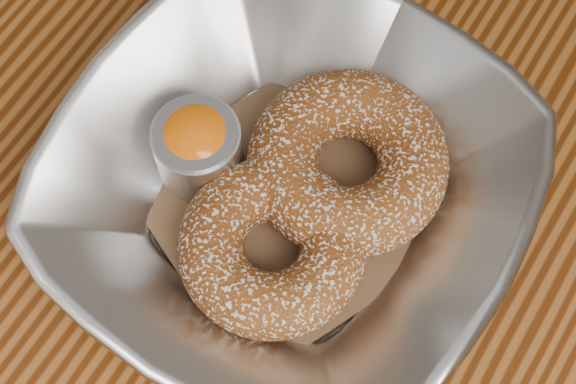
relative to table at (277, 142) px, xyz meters
The scene contains 7 objects.
ground_plane 0.65m from the table, ahead, with size 4.00×4.00×0.00m, color #565659.
table is the anchor object (origin of this frame).
serving_bowl 0.16m from the table, 53.26° to the right, with size 0.25×0.25×0.06m, color silver.
parchment 0.14m from the table, 53.26° to the right, with size 0.14×0.14×0.00m, color brown.
donut_back 0.15m from the table, 29.42° to the right, with size 0.11×0.11×0.04m, color brown.
donut_front 0.18m from the table, 58.36° to the right, with size 0.10×0.10×0.04m, color brown.
ramekin 0.15m from the table, 89.80° to the right, with size 0.05×0.05×0.05m.
Camera 1 is at (0.16, -0.23, 1.22)m, focal length 55.00 mm.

